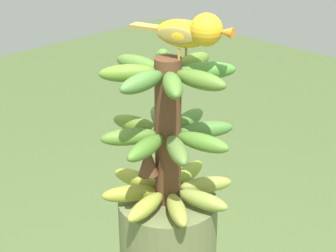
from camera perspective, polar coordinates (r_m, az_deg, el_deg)
The scene contains 2 objects.
banana_bunch at distance 1.14m, azimuth -0.07°, elevation -0.84°, with size 0.29×0.29×0.32m.
perched_bird at distance 1.06m, azimuth 2.45°, elevation 9.60°, with size 0.21×0.09×0.09m.
Camera 1 is at (-0.72, 0.74, 1.56)m, focal length 59.60 mm.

